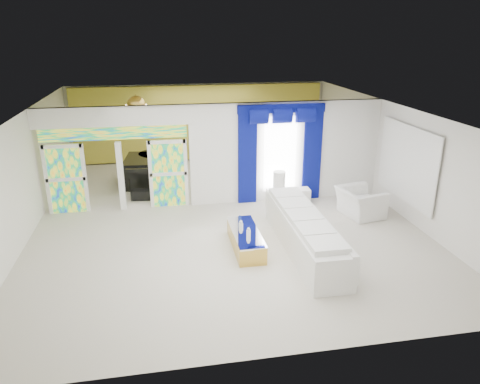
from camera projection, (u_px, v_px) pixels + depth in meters
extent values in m
plane|color=#B7AF9E|center=(222.00, 215.00, 12.79)|extent=(12.00, 12.00, 0.00)
cube|color=white|center=(287.00, 151.00, 13.57)|extent=(5.70, 0.18, 3.00)
cube|color=white|center=(112.00, 116.00, 12.31)|extent=(4.30, 0.18, 0.55)
cube|color=#994C3F|center=(66.00, 179.00, 12.66)|extent=(0.95, 0.04, 2.00)
cube|color=#994C3F|center=(168.00, 174.00, 13.14)|extent=(0.95, 0.04, 2.00)
cube|color=#994C3F|center=(114.00, 133.00, 12.47)|extent=(4.00, 0.05, 0.35)
cube|color=white|center=(280.00, 154.00, 13.46)|extent=(1.00, 0.02, 2.30)
cube|color=#04054D|center=(247.00, 158.00, 13.28)|extent=(0.55, 0.10, 2.80)
cube|color=#04054D|center=(312.00, 155.00, 13.61)|extent=(0.55, 0.10, 2.80)
cube|color=#04054D|center=(282.00, 109.00, 12.96)|extent=(2.60, 0.12, 0.25)
cube|color=white|center=(407.00, 163.00, 12.18)|extent=(0.04, 2.70, 1.90)
cube|color=gold|center=(200.00, 123.00, 17.74)|extent=(9.70, 0.12, 2.90)
cube|color=white|center=(304.00, 234.00, 10.69)|extent=(0.93, 4.18, 0.79)
cube|color=gold|center=(246.00, 240.00, 10.80)|extent=(0.65, 1.89, 0.42)
cube|color=white|center=(288.00, 196.00, 13.62)|extent=(1.31, 0.46, 0.43)
cylinder|color=silver|center=(279.00, 181.00, 13.40)|extent=(0.36, 0.36, 0.58)
imported|color=white|center=(360.00, 202.00, 12.64)|extent=(1.25, 1.37, 0.78)
cube|color=black|center=(146.00, 170.00, 15.33)|extent=(1.51, 1.88, 0.89)
cube|color=black|center=(146.00, 194.00, 13.95)|extent=(0.93, 0.44, 0.30)
cube|color=tan|center=(73.00, 182.00, 14.33)|extent=(0.58, 0.53, 0.81)
sphere|color=gold|center=(136.00, 105.00, 14.65)|extent=(0.60, 0.60, 0.60)
cylinder|color=navy|center=(240.00, 220.00, 11.15)|extent=(0.08, 0.08, 0.17)
cylinder|color=silver|center=(241.00, 226.00, 10.93)|extent=(0.11, 0.11, 0.12)
cylinder|color=white|center=(249.00, 233.00, 10.48)|extent=(0.10, 0.10, 0.15)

